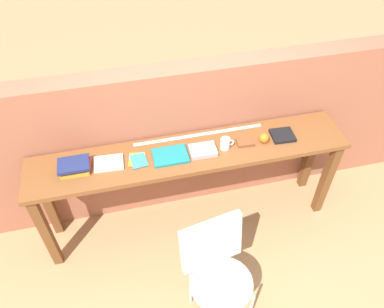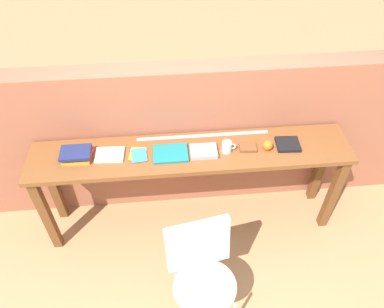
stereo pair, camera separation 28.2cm
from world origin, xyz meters
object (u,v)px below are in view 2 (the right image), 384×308
at_px(chair_white_moulded, 202,272).
at_px(mug, 227,147).
at_px(magazine_cycling, 110,155).
at_px(book_repair_rightmost, 288,144).
at_px(book_stack_leftmost, 77,154).
at_px(leather_journal_brown, 248,147).
at_px(sports_ball_small, 268,145).
at_px(pamphlet_pile_colourful, 138,154).
at_px(book_open_centre, 171,153).

bearing_deg(chair_white_moulded, mug, 71.23).
relative_size(magazine_cycling, book_repair_rightmost, 1.20).
height_order(book_stack_leftmost, leather_journal_brown, book_stack_leftmost).
distance_m(magazine_cycling, book_repair_rightmost, 1.38).
bearing_deg(magazine_cycling, mug, 1.19).
bearing_deg(sports_ball_small, leather_journal_brown, 172.88).
xyz_separation_m(book_stack_leftmost, mug, (1.13, -0.03, 0.01)).
xyz_separation_m(pamphlet_pile_colourful, book_open_centre, (0.25, -0.02, 0.01)).
xyz_separation_m(book_open_centre, mug, (0.43, -0.00, 0.04)).
height_order(mug, sports_ball_small, mug).
bearing_deg(book_repair_rightmost, book_stack_leftmost, -176.84).
bearing_deg(book_stack_leftmost, sports_ball_small, -1.24).
distance_m(pamphlet_pile_colourful, leather_journal_brown, 0.85).
bearing_deg(book_stack_leftmost, book_repair_rightmost, -0.34).
xyz_separation_m(book_open_centre, leather_journal_brown, (0.60, 0.01, 0.00)).
xyz_separation_m(chair_white_moulded, magazine_cycling, (-0.62, 0.83, 0.36)).
xyz_separation_m(magazine_cycling, leather_journal_brown, (1.06, -0.02, 0.00)).
height_order(magazine_cycling, book_repair_rightmost, book_repair_rightmost).
bearing_deg(book_repair_rightmost, magazine_cycling, -177.08).
bearing_deg(book_repair_rightmost, pamphlet_pile_colourful, -176.77).
bearing_deg(mug, leather_journal_brown, 5.02).
relative_size(pamphlet_pile_colourful, mug, 1.64).
relative_size(leather_journal_brown, sports_ball_small, 1.63).
distance_m(chair_white_moulded, leather_journal_brown, 0.99).
bearing_deg(book_open_centre, leather_journal_brown, 1.18).
height_order(book_stack_leftmost, magazine_cycling, book_stack_leftmost).
distance_m(magazine_cycling, leather_journal_brown, 1.06).
xyz_separation_m(book_stack_leftmost, sports_ball_small, (1.45, -0.03, -0.00)).
bearing_deg(pamphlet_pile_colourful, leather_journal_brown, -0.60).
height_order(mug, leather_journal_brown, mug).
relative_size(chair_white_moulded, leather_journal_brown, 6.86).
bearing_deg(book_open_centre, book_repair_rightmost, 1.04).
distance_m(chair_white_moulded, mug, 0.93).
height_order(chair_white_moulded, book_open_centre, book_open_centre).
bearing_deg(magazine_cycling, book_stack_leftmost, -175.69).
relative_size(chair_white_moulded, magazine_cycling, 4.14).
distance_m(chair_white_moulded, book_stack_leftmost, 1.26).
distance_m(magazine_cycling, mug, 0.90).
bearing_deg(chair_white_moulded, leather_journal_brown, 61.69).
bearing_deg(sports_ball_small, magazine_cycling, 178.30).
height_order(pamphlet_pile_colourful, book_repair_rightmost, book_repair_rightmost).
xyz_separation_m(sports_ball_small, book_repair_rightmost, (0.17, 0.02, -0.03)).
bearing_deg(magazine_cycling, leather_journal_brown, 2.30).
xyz_separation_m(chair_white_moulded, book_repair_rightmost, (0.76, 0.82, 0.37)).
bearing_deg(book_open_centre, magazine_cycling, 176.62).
distance_m(book_stack_leftmost, sports_ball_small, 1.45).
relative_size(magazine_cycling, mug, 1.96).
relative_size(book_stack_leftmost, magazine_cycling, 1.09).
distance_m(chair_white_moulded, book_repair_rightmost, 1.17).
height_order(chair_white_moulded, magazine_cycling, magazine_cycling).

